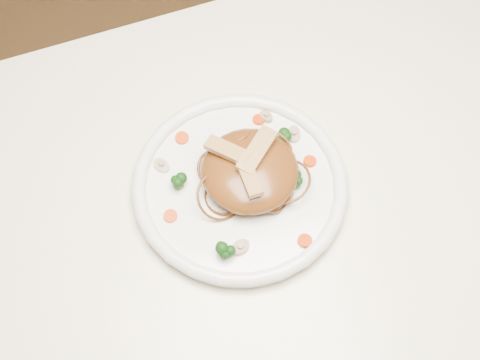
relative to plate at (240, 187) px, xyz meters
name	(u,v)px	position (x,y,z in m)	size (l,w,h in m)	color
ground	(259,347)	(0.03, -0.05, -0.76)	(4.00, 4.00, 0.00)	brown
table	(270,240)	(0.03, -0.05, -0.11)	(1.20, 0.80, 0.75)	#EDE5C9
plate	(240,187)	(0.00, 0.00, 0.00)	(0.30, 0.30, 0.02)	white
noodle_mound	(250,170)	(0.02, 0.00, 0.03)	(0.14, 0.14, 0.04)	#5C2E11
chicken_a	(257,151)	(0.03, 0.02, 0.06)	(0.08, 0.02, 0.01)	tan
chicken_b	(228,151)	(-0.01, 0.03, 0.06)	(0.07, 0.02, 0.01)	tan
chicken_c	(249,176)	(0.01, -0.02, 0.06)	(0.06, 0.02, 0.01)	tan
broccoli_0	(285,137)	(0.08, 0.04, 0.02)	(0.02, 0.02, 0.03)	#0C350B
broccoli_1	(178,181)	(-0.08, 0.03, 0.02)	(0.03, 0.03, 0.03)	#0C350B
broccoli_2	(225,250)	(-0.06, -0.09, 0.02)	(0.03, 0.03, 0.03)	#0C350B
broccoli_3	(297,181)	(0.07, -0.03, 0.02)	(0.02, 0.02, 0.03)	#0C350B
carrot_0	(259,119)	(0.06, 0.09, 0.01)	(0.02, 0.02, 0.01)	red
carrot_1	(170,216)	(-0.11, -0.01, 0.01)	(0.02, 0.02, 0.01)	red
carrot_2	(310,161)	(0.11, 0.00, 0.01)	(0.02, 0.02, 0.01)	red
carrot_3	(182,138)	(-0.05, 0.10, 0.01)	(0.02, 0.02, 0.01)	red
carrot_4	(305,241)	(0.05, -0.11, 0.01)	(0.02, 0.02, 0.01)	red
mushroom_0	(240,247)	(-0.03, -0.09, 0.01)	(0.03, 0.03, 0.01)	tan
mushroom_1	(294,134)	(0.10, 0.05, 0.01)	(0.03, 0.03, 0.01)	tan
mushroom_2	(162,165)	(-0.09, 0.07, 0.01)	(0.03, 0.03, 0.01)	tan
mushroom_3	(266,117)	(0.08, 0.09, 0.01)	(0.02, 0.02, 0.01)	tan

